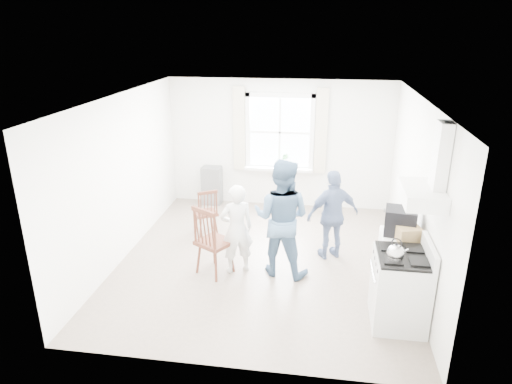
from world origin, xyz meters
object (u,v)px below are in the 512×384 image
low_cabinet (398,264)px  person_mid (281,218)px  windsor_chair_a (207,208)px  windsor_chair_b (208,234)px  person_right (333,215)px  stereo_stack (400,221)px  gas_stove (400,288)px  person_left (237,229)px

low_cabinet → person_mid: person_mid is taller
person_mid → windsor_chair_a: bearing=-25.1°
windsor_chair_b → person_right: 2.02m
stereo_stack → person_mid: bearing=169.6°
gas_stove → low_cabinet: gas_stove is taller
low_cabinet → person_right: 1.33m
person_left → person_mid: size_ratio=0.78×
gas_stove → person_mid: size_ratio=0.62×
windsor_chair_b → person_left: person_left is taller
windsor_chair_a → person_left: size_ratio=0.63×
stereo_stack → windsor_chair_b: size_ratio=0.41×
low_cabinet → stereo_stack: stereo_stack is taller
windsor_chair_a → person_right: size_ratio=0.60×
windsor_chair_a → person_mid: (1.42, -1.08, 0.36)m
stereo_stack → person_right: person_right is taller
person_right → stereo_stack: bearing=109.5°
person_left → windsor_chair_b: bearing=2.6°
stereo_stack → windsor_chair_b: stereo_stack is taller
low_cabinet → person_mid: (-1.66, 0.33, 0.45)m
windsor_chair_b → person_right: bearing=25.9°
gas_stove → person_right: 1.85m
person_right → person_mid: bearing=14.5°
low_cabinet → person_mid: size_ratio=0.50×
person_left → gas_stove: bearing=132.3°
gas_stove → person_right: (-0.83, 1.64, 0.25)m
low_cabinet → person_left: 2.36m
windsor_chair_a → person_right: bearing=-12.0°
windsor_chair_a → windsor_chair_b: 1.40m
person_left → person_mid: (0.66, 0.07, 0.20)m
gas_stove → person_left: 2.46m
stereo_stack → windsor_chair_a: bearing=155.8°
person_left → person_mid: 0.70m
person_left → person_right: person_right is taller
windsor_chair_a → person_mid: size_ratio=0.49×
low_cabinet → gas_stove: bearing=-95.7°
person_mid → gas_stove: bearing=159.3°
gas_stove → windsor_chair_b: bearing=164.0°
low_cabinet → person_mid: bearing=168.9°
person_left → stereo_stack: bearing=149.6°
person_mid → person_right: person_mid is taller
person_right → gas_stove: bearing=92.6°
low_cabinet → person_left: bearing=173.7°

